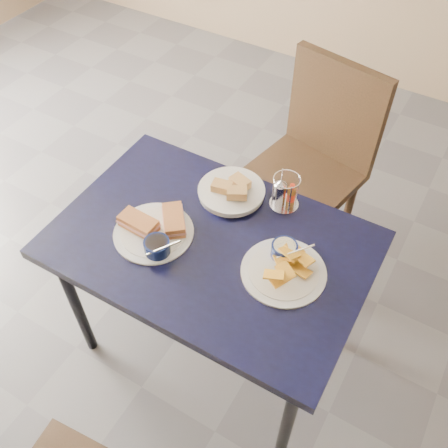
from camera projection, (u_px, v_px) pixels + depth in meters
The scene contains 7 objects.
ground at pixel (181, 332), 2.36m from camera, with size 6.00×6.00×0.00m, color #55555B.
dining_table at pixel (211, 254), 1.81m from camera, with size 1.11×0.75×0.75m.
chair_far at pixel (313, 151), 2.35m from camera, with size 0.55×0.54×1.00m.
sandwich_plate at pixel (155, 230), 1.76m from camera, with size 0.31×0.29×0.12m.
plantain_plate at pixel (285, 264), 1.67m from camera, with size 0.29×0.29×0.12m.
bread_basket at pixel (232, 191), 1.90m from camera, with size 0.25×0.25×0.07m.
condiment_caddy at pixel (284, 193), 1.84m from camera, with size 0.11×0.11×0.14m.
Camera 1 is at (0.77, -0.90, 2.11)m, focal length 40.00 mm.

